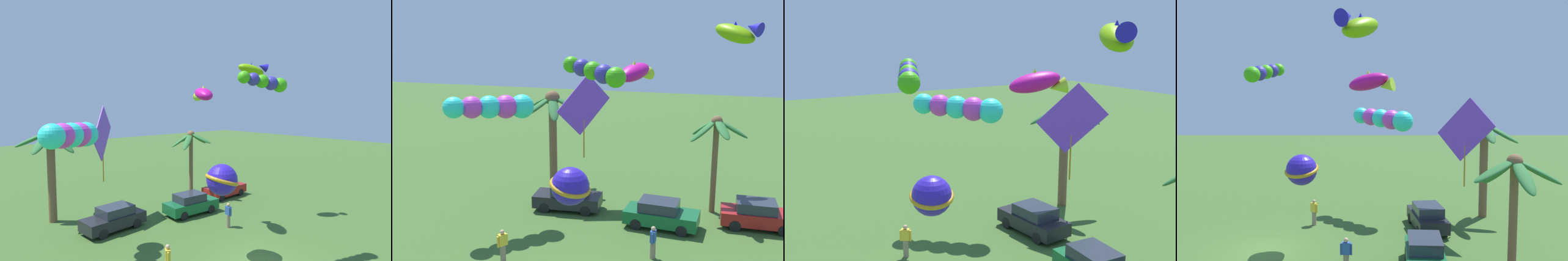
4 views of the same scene
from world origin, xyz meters
TOP-DOWN VIEW (x-y plane):
  - palm_tree_1 at (-5.75, 12.77)m, footprint 4.36×4.09m
  - parked_car_1 at (-3.30, 8.82)m, footprint 4.05×2.09m
  - spectator_1 at (-4.06, 1.99)m, footprint 0.40×0.48m
  - kite_ball_0 at (-0.73, 1.87)m, footprint 2.26×2.27m
  - kite_fish_1 at (5.54, 5.08)m, footprint 2.28×1.87m
  - kite_fish_2 at (1.22, 5.49)m, footprint 1.76×2.46m
  - kite_diamond_3 at (-3.00, 10.90)m, footprint 2.55×2.77m
  - kite_tube_4 at (-6.60, 6.32)m, footprint 3.77×3.93m
  - kite_tube_5 at (0.77, 0.45)m, footprint 2.55×1.42m

SIDE VIEW (x-z plane):
  - parked_car_1 at x=-3.30m, z-range 0.00..1.51m
  - spectator_1 at x=-4.06m, z-range 0.02..1.61m
  - kite_ball_0 at x=-0.73m, z-range 3.25..4.87m
  - palm_tree_1 at x=-5.75m, z-range 1.54..8.00m
  - kite_diamond_3 at x=-3.00m, z-range 3.31..8.47m
  - kite_tube_4 at x=-6.60m, z-range 5.66..7.13m
  - kite_fish_2 at x=1.22m, z-range 7.97..9.09m
  - kite_tube_5 at x=0.77m, z-range 8.50..9.51m
  - kite_fish_1 at x=5.54m, z-range 9.75..10.93m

